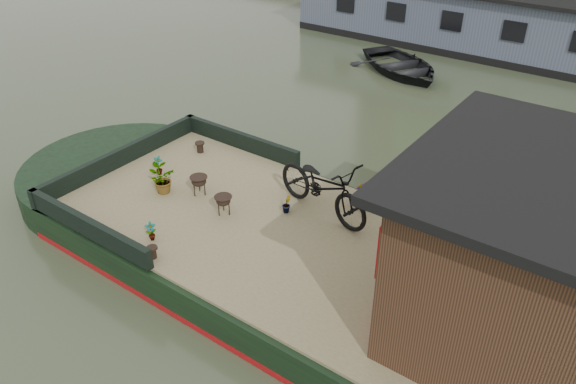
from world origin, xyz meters
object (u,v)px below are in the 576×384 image
Objects in this scene: cabin at (570,271)px; dinghy at (402,61)px; potted_plant_a at (158,166)px; brazier_front at (224,205)px; bicycle at (323,186)px; brazier_rear at (199,185)px.

cabin reaches higher than dinghy.
brazier_front is at bearing -8.35° from potted_plant_a.
cabin is 11.97m from dinghy.
cabin is at bearing -90.06° from bicycle.
bicycle reaches higher than brazier_rear.
brazier_front is 0.81m from brazier_rear.
cabin reaches higher than brazier_rear.
cabin is 11.42× the size of brazier_front.
potted_plant_a is 1.04× the size of brazier_rear.
potted_plant_a reaches higher than brazier_front.
cabin is at bearing -0.71° from brazier_rear.
dinghy is at bearing 30.14° from bicycle.
potted_plant_a reaches higher than brazier_rear.
bicycle is at bearing 12.91° from potted_plant_a.
dinghy is (-0.69, 9.68, -0.48)m from brazier_rear.
bicycle is (-3.96, 0.88, -0.70)m from cabin.
brazier_front is at bearing 139.97° from bicycle.
bicycle is 1.73m from brazier_front.
dinghy is (-2.82, 8.87, -0.82)m from bicycle.
brazier_rear is at bearing -3.18° from potted_plant_a.
potted_plant_a is at bearing 115.43° from bicycle.
dinghy is at bearing 98.48° from brazier_front.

